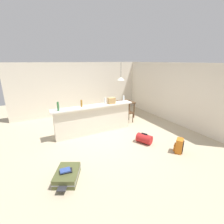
% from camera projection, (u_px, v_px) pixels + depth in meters
% --- Properties ---
extents(ground_plane, '(13.00, 13.00, 0.05)m').
position_uv_depth(ground_plane, '(109.00, 135.00, 5.88)').
color(ground_plane, '#BCAD8E').
extents(wall_back, '(6.60, 0.10, 2.50)m').
position_uv_depth(wall_back, '(82.00, 88.00, 8.07)').
color(wall_back, silver).
rests_on(wall_back, ground_plane).
extents(wall_right, '(0.10, 6.00, 2.50)m').
position_uv_depth(wall_right, '(168.00, 92.00, 7.10)').
color(wall_right, silver).
rests_on(wall_right, ground_plane).
extents(partition_half_wall, '(2.80, 0.20, 1.01)m').
position_uv_depth(partition_half_wall, '(94.00, 120.00, 5.87)').
color(partition_half_wall, silver).
rests_on(partition_half_wall, ground_plane).
extents(bar_countertop, '(2.96, 0.40, 0.05)m').
position_uv_depth(bar_countertop, '(94.00, 106.00, 5.71)').
color(bar_countertop, white).
rests_on(bar_countertop, partition_half_wall).
extents(bottle_green, '(0.06, 0.06, 0.28)m').
position_uv_depth(bottle_green, '(58.00, 106.00, 5.08)').
color(bottle_green, '#2D6B38').
rests_on(bottle_green, bar_countertop).
extents(bottle_amber, '(0.06, 0.06, 0.24)m').
position_uv_depth(bottle_amber, '(82.00, 103.00, 5.52)').
color(bottle_amber, '#9E661E').
rests_on(bottle_amber, bar_countertop).
extents(bottle_white, '(0.07, 0.07, 0.23)m').
position_uv_depth(bottle_white, '(105.00, 101.00, 5.85)').
color(bottle_white, silver).
rests_on(bottle_white, bar_countertop).
extents(bottle_clear, '(0.07, 0.07, 0.21)m').
position_uv_depth(bottle_clear, '(124.00, 98.00, 6.32)').
color(bottle_clear, silver).
rests_on(bottle_clear, bar_countertop).
extents(grocery_bag, '(0.26, 0.18, 0.22)m').
position_uv_depth(grocery_bag, '(111.00, 101.00, 5.93)').
color(grocery_bag, tan).
rests_on(grocery_bag, bar_countertop).
extents(dining_table, '(1.10, 0.80, 0.74)m').
position_uv_depth(dining_table, '(121.00, 104.00, 7.50)').
color(dining_table, '#4C331E').
rests_on(dining_table, ground_plane).
extents(dining_chair_near_partition, '(0.41, 0.41, 0.93)m').
position_uv_depth(dining_chair_near_partition, '(127.00, 110.00, 7.03)').
color(dining_chair_near_partition, '#4C331E').
rests_on(dining_chair_near_partition, ground_plane).
extents(pendant_lamp, '(0.34, 0.34, 0.82)m').
position_uv_depth(pendant_lamp, '(121.00, 79.00, 7.23)').
color(pendant_lamp, black).
extents(suitcase_flat_olive, '(0.76, 0.89, 0.22)m').
position_uv_depth(suitcase_flat_olive, '(67.00, 175.00, 3.64)').
color(suitcase_flat_olive, '#51562D').
rests_on(suitcase_flat_olive, ground_plane).
extents(backpack_orange, '(0.34, 0.33, 0.42)m').
position_uv_depth(backpack_orange, '(179.00, 146.00, 4.70)').
color(backpack_orange, orange).
rests_on(backpack_orange, ground_plane).
extents(duffel_bag_red, '(0.48, 0.56, 0.34)m').
position_uv_depth(duffel_bag_red, '(144.00, 139.00, 5.25)').
color(duffel_bag_red, red).
rests_on(duffel_bag_red, ground_plane).
extents(book_stack, '(0.28, 0.20, 0.06)m').
position_uv_depth(book_stack, '(66.00, 171.00, 3.57)').
color(book_stack, black).
rests_on(book_stack, suitcase_flat_olive).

